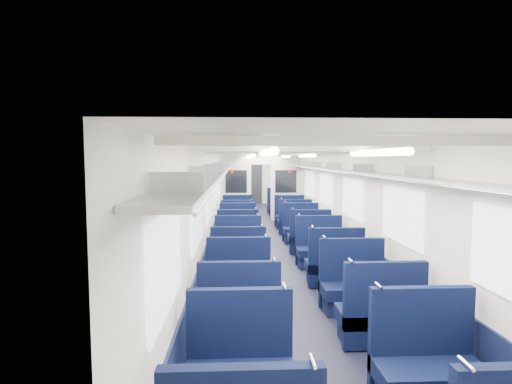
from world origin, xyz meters
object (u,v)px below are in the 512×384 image
at_px(seat_4, 239,318).
at_px(seat_16, 238,224).
at_px(seat_2, 240,372).
at_px(seat_9, 334,267).
at_px(seat_12, 238,239).
at_px(seat_14, 238,230).
at_px(seat_20, 238,210).
at_px(seat_15, 301,230).
at_px(seat_3, 426,370).
at_px(seat_17, 295,223).
at_px(seat_6, 239,287).
at_px(seat_13, 309,239).
at_px(seat_11, 320,251).
at_px(seat_8, 238,265).
at_px(bulkhead, 261,186).
at_px(seat_18, 238,217).
at_px(seat_21, 282,209).
at_px(seat_10, 238,251).
at_px(seat_19, 290,218).
at_px(seat_5, 380,318).
at_px(seat_23, 279,206).
at_px(end_door, 254,183).
at_px(seat_7, 353,288).
at_px(seat_22, 237,206).

height_order(seat_4, seat_16, same).
relative_size(seat_2, seat_9, 1.00).
relative_size(seat_12, seat_14, 1.00).
relative_size(seat_14, seat_20, 1.00).
xyz_separation_m(seat_9, seat_15, (0.00, 3.58, 0.00)).
distance_m(seat_3, seat_17, 8.12).
distance_m(seat_6, seat_12, 3.48).
bearing_deg(seat_13, seat_11, -90.00).
bearing_deg(seat_12, seat_15, 33.15).
distance_m(seat_8, seat_16, 4.42).
relative_size(bulkhead, seat_6, 2.62).
bearing_deg(seat_13, seat_4, -110.04).
distance_m(seat_11, seat_16, 3.78).
bearing_deg(seat_20, seat_15, -68.42).
distance_m(seat_18, seat_21, 2.54).
relative_size(seat_15, seat_20, 1.00).
height_order(seat_10, seat_17, same).
height_order(seat_15, seat_19, same).
bearing_deg(seat_15, seat_10, -125.74).
xyz_separation_m(seat_5, seat_23, (0.00, 11.16, 0.00)).
bearing_deg(seat_16, seat_14, -90.00).
distance_m(end_door, seat_14, 9.15).
bearing_deg(seat_13, end_door, 94.61).
bearing_deg(seat_20, seat_17, -61.34).
distance_m(seat_10, seat_17, 3.84).
distance_m(seat_7, seat_15, 4.73).
distance_m(seat_19, seat_20, 2.57).
distance_m(seat_11, seat_23, 7.72).
bearing_deg(bulkhead, seat_23, 62.78).
height_order(seat_7, seat_17, same).
distance_m(seat_9, seat_13, 2.42).
height_order(seat_9, seat_23, same).
distance_m(seat_7, seat_18, 7.28).
distance_m(seat_15, seat_23, 5.35).
height_order(end_door, seat_7, end_door).
relative_size(seat_9, seat_10, 1.00).
bearing_deg(seat_6, seat_17, 73.84).
distance_m(seat_9, seat_17, 4.74).
distance_m(end_door, seat_12, 10.27).
bearing_deg(seat_11, seat_4, -116.41).
xyz_separation_m(seat_10, seat_23, (1.66, 7.66, 0.00)).
xyz_separation_m(seat_7, seat_21, (0.00, 9.01, 0.00)).
bearing_deg(seat_3, seat_5, 90.00).
relative_size(seat_4, seat_13, 1.00).
bearing_deg(seat_22, seat_14, -90.00).
distance_m(seat_10, seat_20, 6.50).
xyz_separation_m(seat_2, seat_10, (0.00, 4.62, 0.00)).
distance_m(seat_7, seat_12, 4.00).
height_order(seat_10, seat_21, same).
height_order(seat_11, seat_17, same).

